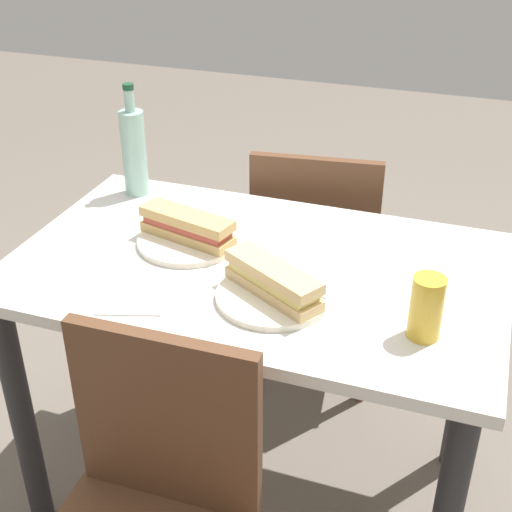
# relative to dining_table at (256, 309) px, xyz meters

# --- Properties ---
(ground_plane) EXTENTS (8.00, 8.00, 0.00)m
(ground_plane) POSITION_rel_dining_table_xyz_m (0.00, 0.00, -0.63)
(ground_plane) COLOR #6B6056
(dining_table) EXTENTS (1.15, 0.70, 0.75)m
(dining_table) POSITION_rel_dining_table_xyz_m (0.00, 0.00, 0.00)
(dining_table) COLOR silver
(dining_table) RESTS_ON ground
(chair_far) EXTENTS (0.45, 0.45, 0.85)m
(chair_far) POSITION_rel_dining_table_xyz_m (0.01, 0.55, -0.14)
(chair_far) COLOR brown
(chair_far) RESTS_ON ground
(plate_near) EXTENTS (0.25, 0.25, 0.01)m
(plate_near) POSITION_rel_dining_table_xyz_m (0.08, -0.13, 0.14)
(plate_near) COLOR silver
(plate_near) RESTS_ON dining_table
(baguette_sandwich_near) EXTENTS (0.25, 0.18, 0.07)m
(baguette_sandwich_near) POSITION_rel_dining_table_xyz_m (0.08, -0.13, 0.18)
(baguette_sandwich_near) COLOR #DBB77A
(baguette_sandwich_near) RESTS_ON plate_near
(knife_near) EXTENTS (0.17, 0.07, 0.01)m
(knife_near) POSITION_rel_dining_table_xyz_m (0.10, -0.08, 0.15)
(knife_near) COLOR silver
(knife_near) RESTS_ON plate_near
(plate_far) EXTENTS (0.25, 0.25, 0.01)m
(plate_far) POSITION_rel_dining_table_xyz_m (-0.19, 0.04, 0.14)
(plate_far) COLOR silver
(plate_far) RESTS_ON dining_table
(baguette_sandwich_far) EXTENTS (0.25, 0.13, 0.07)m
(baguette_sandwich_far) POSITION_rel_dining_table_xyz_m (-0.19, 0.04, 0.18)
(baguette_sandwich_far) COLOR tan
(baguette_sandwich_far) RESTS_ON plate_far
(knife_far) EXTENTS (0.17, 0.08, 0.01)m
(knife_far) POSITION_rel_dining_table_xyz_m (-0.19, 0.09, 0.15)
(knife_far) COLOR silver
(knife_far) RESTS_ON plate_far
(water_bottle) EXTENTS (0.07, 0.07, 0.31)m
(water_bottle) POSITION_rel_dining_table_xyz_m (-0.44, 0.26, 0.25)
(water_bottle) COLOR #99C6B7
(water_bottle) RESTS_ON dining_table
(beer_glass) EXTENTS (0.07, 0.07, 0.13)m
(beer_glass) POSITION_rel_dining_table_xyz_m (0.41, -0.16, 0.20)
(beer_glass) COLOR gold
(beer_glass) RESTS_ON dining_table
(paper_napkin) EXTENTS (0.18, 0.18, 0.00)m
(paper_napkin) POSITION_rel_dining_table_xyz_m (-0.20, -0.22, 0.13)
(paper_napkin) COLOR white
(paper_napkin) RESTS_ON dining_table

